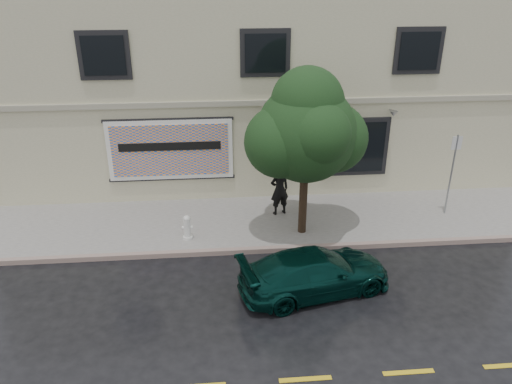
{
  "coord_description": "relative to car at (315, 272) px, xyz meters",
  "views": [
    {
      "loc": [
        -1.69,
        -11.08,
        7.9
      ],
      "look_at": [
        -0.53,
        2.2,
        1.65
      ],
      "focal_mm": 35.0,
      "sensor_mm": 36.0,
      "label": 1
    }
  ],
  "objects": [
    {
      "name": "sidewalk",
      "position": [
        -0.77,
        3.75,
        -0.5
      ],
      "size": [
        20.0,
        3.5,
        0.15
      ],
      "primitive_type": "cube",
      "color": "#9C9894",
      "rests_on": "ground"
    },
    {
      "name": "sign_pole",
      "position": [
        5.15,
        3.7,
        1.21
      ],
      "size": [
        0.34,
        0.06,
        2.75
      ],
      "rotation": [
        0.0,
        0.0,
        0.06
      ],
      "color": "#93979B",
      "rests_on": "sidewalk"
    },
    {
      "name": "billboard",
      "position": [
        -3.97,
        5.42,
        1.48
      ],
      "size": [
        4.3,
        0.16,
        2.2
      ],
      "color": "white",
      "rests_on": "ground"
    },
    {
      "name": "ground",
      "position": [
        -0.77,
        0.5,
        -0.58
      ],
      "size": [
        90.0,
        90.0,
        0.0
      ],
      "primitive_type": "plane",
      "color": "black",
      "rests_on": "ground"
    },
    {
      "name": "fire_hydrant",
      "position": [
        -3.39,
        2.75,
        -0.05
      ],
      "size": [
        0.32,
        0.3,
        0.78
      ],
      "rotation": [
        0.0,
        0.0,
        0.39
      ],
      "color": "silver",
      "rests_on": "sidewalk"
    },
    {
      "name": "road_marking",
      "position": [
        -0.77,
        -3.0,
        -0.57
      ],
      "size": [
        19.0,
        0.12,
        0.01
      ],
      "primitive_type": "cube",
      "color": "gold",
      "rests_on": "ground"
    },
    {
      "name": "umbrella",
      "position": [
        -0.4,
        4.15,
        1.64
      ],
      "size": [
        0.89,
        0.89,
        0.63
      ],
      "primitive_type": "imported",
      "rotation": [
        0.0,
        0.0,
        -0.04
      ],
      "color": "black",
      "rests_on": "pedestrian"
    },
    {
      "name": "car",
      "position": [
        0.0,
        0.0,
        0.0
      ],
      "size": [
        4.26,
        2.63,
        1.15
      ],
      "primitive_type": "imported",
      "rotation": [
        0.0,
        0.0,
        1.81
      ],
      "color": "black",
      "rests_on": "ground"
    },
    {
      "name": "curb",
      "position": [
        -0.77,
        2.0,
        -0.5
      ],
      "size": [
        20.0,
        0.18,
        0.16
      ],
      "primitive_type": "cube",
      "color": "gray",
      "rests_on": "ground"
    },
    {
      "name": "pedestrian",
      "position": [
        -0.4,
        4.15,
        0.45
      ],
      "size": [
        0.73,
        0.59,
        1.75
      ],
      "primitive_type": "imported",
      "rotation": [
        0.0,
        0.0,
        3.44
      ],
      "color": "black",
      "rests_on": "sidewalk"
    },
    {
      "name": "street_tree",
      "position": [
        0.16,
        2.88,
        2.8
      ],
      "size": [
        2.89,
        2.89,
        4.68
      ],
      "color": "black",
      "rests_on": "sidewalk"
    },
    {
      "name": "building",
      "position": [
        -0.77,
        9.5,
        2.92
      ],
      "size": [
        20.0,
        8.12,
        7.0
      ],
      "color": "beige",
      "rests_on": "ground"
    }
  ]
}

